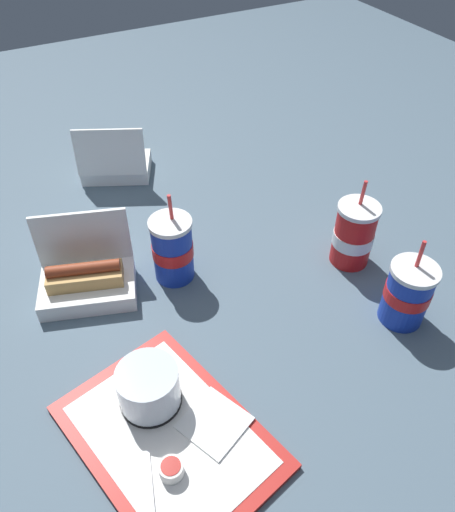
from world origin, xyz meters
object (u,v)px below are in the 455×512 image
object	(u,v)px
cake_container	(149,388)
clamshell_sandwich_back	(116,161)
clamshell_hotdog_left	(87,279)
ketchup_cup	(171,469)
plastic_fork	(149,485)
food_tray	(169,436)
soda_cup_right	(354,235)
soda_cup_left	(407,293)
soda_cup_front	(173,249)

from	to	relation	value
cake_container	clamshell_sandwich_back	xyz separation A→B (m)	(0.74, -0.18, -0.01)
clamshell_hotdog_left	clamshell_sandwich_back	distance (m)	0.46
ketchup_cup	clamshell_hotdog_left	world-z (taller)	clamshell_hotdog_left
cake_container	plastic_fork	bearing A→B (deg)	157.47
clamshell_sandwich_back	food_tray	bearing A→B (deg)	167.54
food_tray	clamshell_hotdog_left	distance (m)	0.40
soda_cup_right	soda_cup_left	size ratio (longest dim) A/B	1.07
cake_container	plastic_fork	distance (m)	0.15
clamshell_hotdog_left	soda_cup_left	world-z (taller)	soda_cup_left
cake_container	soda_cup_right	bearing A→B (deg)	-75.40
food_tray	soda_cup_right	world-z (taller)	soda_cup_right
cake_container	ketchup_cup	size ratio (longest dim) A/B	2.77
ketchup_cup	plastic_fork	distance (m)	0.04
clamshell_hotdog_left	soda_cup_right	world-z (taller)	soda_cup_right
cake_container	ketchup_cup	bearing A→B (deg)	172.64
clamshell_hotdog_left	clamshell_sandwich_back	world-z (taller)	same
ketchup_cup	soda_cup_right	bearing A→B (deg)	-63.75
clamshell_hotdog_left	soda_cup_left	distance (m)	0.67
clamshell_sandwich_back	soda_cup_left	world-z (taller)	soda_cup_left
ketchup_cup	clamshell_sandwich_back	world-z (taller)	clamshell_sandwich_back
plastic_fork	soda_cup_right	xyz separation A→B (m)	(0.28, -0.61, 0.06)
soda_cup_right	food_tray	bearing A→B (deg)	111.62
plastic_fork	clamshell_sandwich_back	xyz separation A→B (m)	(0.88, -0.24, 0.03)
food_tray	clamshell_hotdog_left	size ratio (longest dim) A/B	1.79
plastic_fork	soda_cup_right	world-z (taller)	soda_cup_right
soda_cup_front	plastic_fork	bearing A→B (deg)	152.06
clamshell_hotdog_left	soda_cup_right	distance (m)	0.60
clamshell_sandwich_back	ketchup_cup	bearing A→B (deg)	167.17
clamshell_sandwich_back	soda_cup_right	distance (m)	0.70
soda_cup_left	plastic_fork	bearing A→B (deg)	98.67
clamshell_hotdog_left	clamshell_sandwich_back	size ratio (longest dim) A/B	1.04
ketchup_cup	soda_cup_right	xyz separation A→B (m)	(0.28, -0.57, 0.05)
ketchup_cup	plastic_fork	bearing A→B (deg)	92.71
cake_container	soda_cup_left	xyz separation A→B (m)	(-0.05, -0.54, 0.02)
plastic_fork	clamshell_hotdog_left	world-z (taller)	clamshell_hotdog_left
ketchup_cup	plastic_fork	xyz separation A→B (m)	(-0.00, 0.04, -0.01)
soda_cup_left	soda_cup_right	bearing A→B (deg)	-4.26
cake_container	soda_cup_right	distance (m)	0.57
food_tray	ketchup_cup	distance (m)	0.07
soda_cup_right	soda_cup_front	world-z (taller)	same
soda_cup_left	ketchup_cup	bearing A→B (deg)	99.09
food_tray	clamshell_sandwich_back	xyz separation A→B (m)	(0.81, -0.18, 0.04)
clamshell_hotdog_left	soda_cup_right	size ratio (longest dim) A/B	1.09
clamshell_sandwich_back	soda_cup_front	distance (m)	0.45
ketchup_cup	soda_cup_right	size ratio (longest dim) A/B	0.19
clamshell_sandwich_back	soda_cup_right	bearing A→B (deg)	-148.26
ketchup_cup	plastic_fork	world-z (taller)	ketchup_cup
food_tray	plastic_fork	xyz separation A→B (m)	(-0.06, 0.06, 0.01)
clamshell_hotdog_left	soda_cup_right	bearing A→B (deg)	-107.46
food_tray	soda_cup_front	size ratio (longest dim) A/B	1.95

